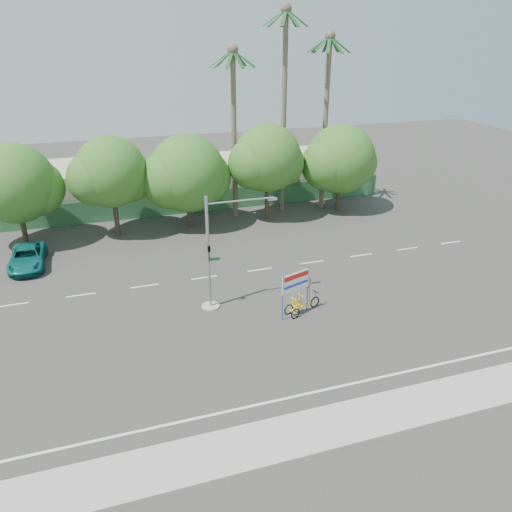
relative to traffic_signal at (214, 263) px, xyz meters
name	(u,v)px	position (x,y,z in m)	size (l,w,h in m)	color
ground	(271,334)	(2.20, -3.98, -2.92)	(120.00, 120.00, 0.00)	#33302D
sidewalk_near	(331,426)	(2.20, -11.48, -2.86)	(50.00, 2.40, 0.12)	gray
fence	(193,202)	(2.20, 17.52, -1.92)	(38.00, 0.08, 2.00)	#336B3D
building_left	(77,188)	(-7.80, 22.02, -0.92)	(12.00, 8.00, 4.00)	#B8AF92
building_right	(260,175)	(10.20, 22.02, -1.12)	(14.00, 8.00, 3.60)	#B8AF92
tree_far_left	(14,186)	(-11.85, 14.02, 1.84)	(7.14, 6.00, 7.96)	#473828
tree_left	(111,175)	(-4.85, 14.02, 2.14)	(6.66, 5.60, 8.07)	#473828
tree_center	(187,176)	(1.14, 14.02, 1.55)	(7.62, 6.40, 7.85)	#473828
tree_right	(267,160)	(8.15, 14.02, 2.32)	(6.90, 5.80, 8.36)	#473828
tree_far_right	(340,161)	(15.15, 14.02, 1.73)	(7.38, 6.20, 7.94)	#473828
palm_tall	(284,94)	(10.20, 15.52, 7.55)	(3.73, 3.79, 17.45)	#70604C
palm_mid	(326,105)	(14.20, 15.52, 6.48)	(3.73, 3.79, 15.45)	#70604C
palm_short	(234,116)	(5.70, 15.52, 5.94)	(3.73, 3.79, 14.45)	#70604C
traffic_signal	(214,263)	(0.00, 0.00, 0.00)	(4.72, 1.10, 7.00)	gray
trike_billboard	(299,296)	(4.47, -2.36, -1.74)	(2.84, 1.26, 2.92)	black
pickup_truck	(27,257)	(-11.31, 9.66, -2.22)	(2.31, 5.00, 1.39)	#0D5D60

